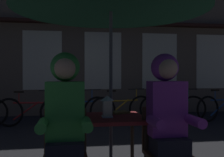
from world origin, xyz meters
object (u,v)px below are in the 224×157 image
(bicycle_fifth, at_px, (173,108))
(bicycle_fourth, at_px, (122,109))
(book, at_px, (120,112))
(chair_right, at_px, (165,147))
(lantern, at_px, (107,106))
(bicycle_second, at_px, (31,112))
(bicycle_furthest, at_px, (224,107))
(chair_left, at_px, (65,151))
(person_right_hooded, at_px, (167,111))
(cafe_table, at_px, (111,126))
(potted_plant, at_px, (159,97))
(bicycle_third, at_px, (76,110))
(person_left_hooded, at_px, (65,113))

(bicycle_fifth, bearing_deg, bicycle_fourth, 176.91)
(book, bearing_deg, chair_right, -81.19)
(lantern, distance_m, bicycle_second, 3.75)
(bicycle_second, distance_m, bicycle_fifth, 3.42)
(lantern, bearing_deg, bicycle_furthest, 45.04)
(bicycle_second, relative_size, bicycle_furthest, 1.01)
(lantern, height_order, chair_right, lantern)
(chair_left, relative_size, person_right_hooded, 0.62)
(cafe_table, bearing_deg, bicycle_furthest, 45.04)
(bicycle_second, distance_m, bicycle_fourth, 2.15)
(cafe_table, height_order, bicycle_fifth, bicycle_fifth)
(bicycle_fourth, relative_size, bicycle_furthest, 0.99)
(chair_left, bearing_deg, book, 43.00)
(potted_plant, bearing_deg, bicycle_furthest, -36.42)
(chair_left, height_order, bicycle_third, chair_left)
(bicycle_fifth, height_order, bicycle_furthest, same)
(person_right_hooded, height_order, bicycle_furthest, person_right_hooded)
(bicycle_third, distance_m, bicycle_fourth, 1.13)
(bicycle_third, bearing_deg, book, -82.40)
(bicycle_fifth, bearing_deg, bicycle_furthest, -3.30)
(person_left_hooded, height_order, bicycle_second, person_left_hooded)
(bicycle_fifth, bearing_deg, potted_plant, 91.74)
(person_left_hooded, bearing_deg, bicycle_third, 87.32)
(chair_right, xyz_separation_m, person_left_hooded, (-0.96, -0.06, 0.36))
(bicycle_fifth, bearing_deg, cafe_table, -120.82)
(cafe_table, relative_size, bicycle_second, 0.44)
(lantern, distance_m, bicycle_furthest, 4.99)
(book, bearing_deg, lantern, -147.70)
(chair_left, height_order, person_right_hooded, person_right_hooded)
(cafe_table, height_order, bicycle_second, bicycle_second)
(bicycle_fourth, height_order, book, bicycle_fourth)
(bicycle_furthest, bearing_deg, chair_right, -127.86)
(chair_left, height_order, book, chair_left)
(person_right_hooded, distance_m, bicycle_second, 4.29)
(lantern, height_order, bicycle_second, lantern)
(chair_left, relative_size, bicycle_furthest, 0.52)
(person_right_hooded, bearing_deg, book, 118.04)
(chair_right, height_order, bicycle_fourth, chair_right)
(lantern, distance_m, chair_right, 0.72)
(bicycle_third, height_order, bicycle_fifth, same)
(bicycle_second, height_order, book, bicycle_second)
(bicycle_fifth, bearing_deg, person_left_hooded, -123.16)
(lantern, distance_m, book, 0.34)
(chair_right, height_order, book, chair_right)
(chair_right, distance_m, bicycle_fourth, 4.00)
(potted_plant, bearing_deg, bicycle_fifth, -88.26)
(chair_right, relative_size, bicycle_furthest, 0.52)
(bicycle_fourth, height_order, bicycle_fifth, same)
(bicycle_fifth, distance_m, book, 3.89)
(chair_left, relative_size, bicycle_third, 0.53)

